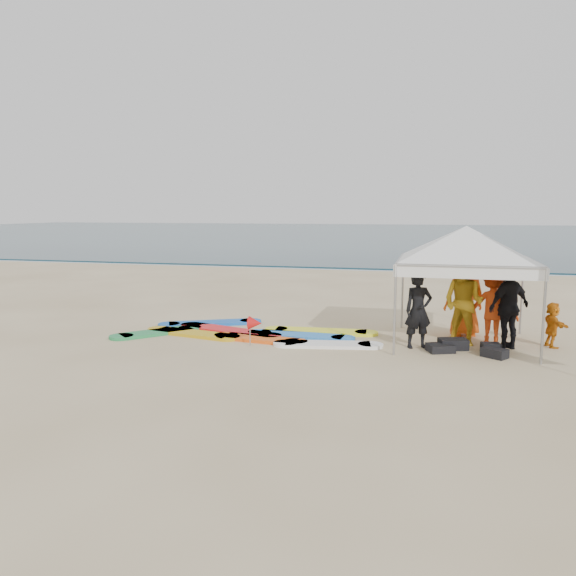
# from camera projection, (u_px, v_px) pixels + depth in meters

# --- Properties ---
(ground) EXTENTS (120.00, 120.00, 0.00)m
(ground) POSITION_uv_depth(u_px,v_px,m) (270.00, 378.00, 9.59)
(ground) COLOR beige
(ground) RESTS_ON ground
(ocean) EXTENTS (160.00, 84.00, 0.08)m
(ocean) POSITION_uv_depth(u_px,v_px,m) (411.00, 234.00, 67.10)
(ocean) COLOR #0C2633
(ocean) RESTS_ON ground
(shoreline_foam) EXTENTS (160.00, 1.20, 0.01)m
(shoreline_foam) POSITION_uv_depth(u_px,v_px,m) (376.00, 270.00, 27.03)
(shoreline_foam) COLOR silver
(shoreline_foam) RESTS_ON ground
(person_black_a) EXTENTS (0.68, 0.58, 1.59)m
(person_black_a) POSITION_uv_depth(u_px,v_px,m) (418.00, 310.00, 11.62)
(person_black_a) COLOR black
(person_black_a) RESTS_ON ground
(person_yellow) EXTENTS (1.13, 1.06, 1.84)m
(person_yellow) POSITION_uv_depth(u_px,v_px,m) (463.00, 302.00, 11.87)
(person_yellow) COLOR gold
(person_yellow) RESTS_ON ground
(person_orange_a) EXTENTS (1.11, 0.69, 1.64)m
(person_orange_a) POSITION_uv_depth(u_px,v_px,m) (493.00, 306.00, 11.94)
(person_orange_a) COLOR #D54112
(person_orange_a) RESTS_ON ground
(person_black_b) EXTENTS (1.07, 1.01, 1.77)m
(person_black_b) POSITION_uv_depth(u_px,v_px,m) (509.00, 307.00, 11.49)
(person_black_b) COLOR black
(person_black_b) RESTS_ON ground
(person_orange_b) EXTENTS (1.04, 0.85, 1.84)m
(person_orange_b) POSITION_uv_depth(u_px,v_px,m) (465.00, 296.00, 12.71)
(person_orange_b) COLOR #D85113
(person_orange_b) RESTS_ON ground
(person_seated) EXTENTS (0.49, 0.93, 0.95)m
(person_seated) POSITION_uv_depth(u_px,v_px,m) (552.00, 325.00, 11.72)
(person_seated) COLOR orange
(person_seated) RESTS_ON ground
(canopy_tent) EXTENTS (3.83, 3.83, 2.89)m
(canopy_tent) POSITION_uv_depth(u_px,v_px,m) (467.00, 226.00, 11.75)
(canopy_tent) COLOR #A5A5A8
(canopy_tent) RESTS_ON ground
(marker_pennant) EXTENTS (0.28, 0.28, 0.64)m
(marker_pennant) POSITION_uv_depth(u_px,v_px,m) (255.00, 323.00, 11.79)
(marker_pennant) COLOR #A5A5A8
(marker_pennant) RESTS_ON ground
(gear_pile) EXTENTS (1.60, 0.98, 0.22)m
(gear_pile) POSITION_uv_depth(u_px,v_px,m) (464.00, 347.00, 11.35)
(gear_pile) COLOR black
(gear_pile) RESTS_ON ground
(surfboard_spread) EXTENTS (5.74, 2.83, 0.07)m
(surfboard_spread) POSITION_uv_depth(u_px,v_px,m) (249.00, 333.00, 12.95)
(surfboard_spread) COLOR #2A80E3
(surfboard_spread) RESTS_ON ground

